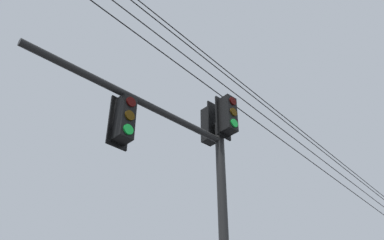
% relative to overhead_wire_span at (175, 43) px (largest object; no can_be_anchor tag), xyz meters
% --- Properties ---
extents(signal_mast_assembly, '(1.84, 4.74, 7.38)m').
position_rel_overhead_wire_span_xyz_m(signal_mast_assembly, '(0.36, -0.72, -3.01)').
color(signal_mast_assembly, black).
rests_on(signal_mast_assembly, ground).
extents(overhead_wire_span, '(12.20, 30.75, 1.51)m').
position_rel_overhead_wire_span_xyz_m(overhead_wire_span, '(0.00, 0.00, 0.00)').
color(overhead_wire_span, black).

